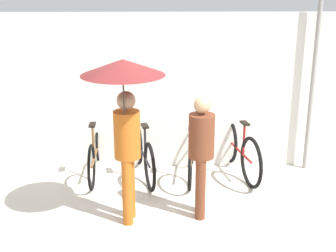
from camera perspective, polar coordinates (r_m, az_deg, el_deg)
The scene contains 9 objects.
ground_plane at distance 5.75m, azimuth 0.19°, elevation -13.13°, with size 30.00×30.00×0.00m, color beige.
back_wall at distance 7.29m, azimuth -0.13°, elevation 4.14°, with size 10.21×0.12×2.43m.
parked_bicycle_0 at distance 7.29m, azimuth -8.83°, elevation -3.15°, with size 0.44×1.72×1.04m.
parked_bicycle_1 at distance 7.14m, azimuth -3.06°, elevation -3.27°, with size 0.54×1.71×1.07m.
parked_bicycle_2 at distance 7.17m, azimuth 2.88°, elevation -3.23°, with size 0.44×1.69×1.09m.
parked_bicycle_3 at distance 7.29m, azimuth 8.64°, elevation -2.86°, with size 0.52×1.72×1.02m.
pedestrian_leading at distance 5.38m, azimuth -5.31°, elevation 3.31°, with size 0.96×0.96×2.08m.
pedestrian_center at distance 5.80m, azimuth 4.08°, elevation -2.71°, with size 0.32×0.32×1.59m.
awning_pole at distance 7.43m, azimuth 17.22°, elevation 4.94°, with size 0.07×0.07×2.77m.
Camera 1 is at (-0.10, -4.90, 3.00)m, focal length 50.00 mm.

